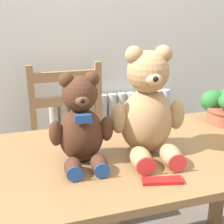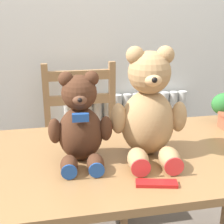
# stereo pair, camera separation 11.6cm
# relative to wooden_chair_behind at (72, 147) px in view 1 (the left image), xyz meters

# --- Properties ---
(wall_back) EXTENTS (8.00, 0.04, 2.60)m
(wall_back) POSITION_rel_wooden_chair_behind_xyz_m (0.13, 0.30, 0.84)
(wall_back) COLOR silver
(wall_back) RESTS_ON ground_plane
(radiator) EXTENTS (0.88, 0.10, 0.71)m
(radiator) POSITION_rel_wooden_chair_behind_xyz_m (0.34, 0.23, -0.14)
(radiator) COLOR beige
(radiator) RESTS_ON ground_plane
(dining_table) EXTENTS (1.46, 0.70, 0.74)m
(dining_table) POSITION_rel_wooden_chair_behind_xyz_m (0.13, -0.70, 0.17)
(dining_table) COLOR olive
(dining_table) RESTS_ON ground_plane
(wooden_chair_behind) EXTENTS (0.46, 0.41, 0.96)m
(wooden_chair_behind) POSITION_rel_wooden_chair_behind_xyz_m (0.00, 0.00, 0.00)
(wooden_chair_behind) COLOR #997047
(wooden_chair_behind) RESTS_ON ground_plane
(teddy_bear_left) EXTENTS (0.24, 0.24, 0.34)m
(teddy_bear_left) POSITION_rel_wooden_chair_behind_xyz_m (-0.08, -0.72, 0.42)
(teddy_bear_left) COLOR #472819
(teddy_bear_left) RESTS_ON dining_table
(teddy_bear_right) EXTENTS (0.30, 0.30, 0.42)m
(teddy_bear_right) POSITION_rel_wooden_chair_behind_xyz_m (0.18, -0.72, 0.46)
(teddy_bear_right) COLOR tan
(teddy_bear_right) RESTS_ON dining_table
(chocolate_bar) EXTENTS (0.14, 0.07, 0.01)m
(chocolate_bar) POSITION_rel_wooden_chair_behind_xyz_m (0.14, -0.95, 0.28)
(chocolate_bar) COLOR red
(chocolate_bar) RESTS_ON dining_table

